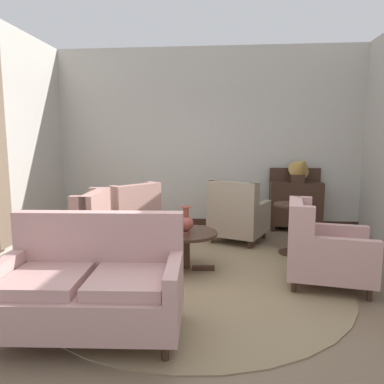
{
  "coord_description": "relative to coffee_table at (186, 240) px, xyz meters",
  "views": [
    {
      "loc": [
        0.35,
        -3.77,
        1.64
      ],
      "look_at": [
        -0.05,
        0.57,
        1.01
      ],
      "focal_mm": 33.95,
      "sensor_mm": 36.0,
      "label": 1
    }
  ],
  "objects": [
    {
      "name": "porcelain_vase",
      "position": [
        0.0,
        -0.05,
        0.24
      ],
      "size": [
        0.19,
        0.19,
        0.33
      ],
      "color": "brown",
      "rests_on": "coffee_table"
    },
    {
      "name": "armchair_far_left",
      "position": [
        -1.36,
        -0.15,
        0.03
      ],
      "size": [
        0.89,
        0.87,
        1.02
      ],
      "rotation": [
        0.0,
        0.0,
        4.77
      ],
      "color": "tan",
      "rests_on": "ground"
    },
    {
      "name": "baseboard_back",
      "position": [
        0.13,
        2.51,
        -0.34
      ],
      "size": [
        5.76,
        0.03,
        0.12
      ],
      "primitive_type": "cube",
      "color": "#382319",
      "rests_on": "ground"
    },
    {
      "name": "armchair_near_sideboard",
      "position": [
        0.68,
        1.37,
        0.02
      ],
      "size": [
        1.06,
        1.11,
        1.01
      ],
      "rotation": [
        0.0,
        0.0,
        2.73
      ],
      "color": "gray",
      "rests_on": "ground"
    },
    {
      "name": "sideboard",
      "position": [
        1.76,
        2.27,
        0.1
      ],
      "size": [
        0.92,
        0.36,
        1.13
      ],
      "color": "#382319",
      "rests_on": "ground"
    },
    {
      "name": "side_table",
      "position": [
        1.44,
        0.81,
        0.04
      ],
      "size": [
        0.53,
        0.53,
        0.74
      ],
      "color": "#382319",
      "rests_on": "ground"
    },
    {
      "name": "ground",
      "position": [
        0.13,
        -0.59,
        -0.4
      ],
      "size": [
        8.84,
        8.84,
        0.0
      ],
      "primitive_type": "plane",
      "color": "brown"
    },
    {
      "name": "armchair_foreground_right",
      "position": [
        1.58,
        -0.31,
        0.01
      ],
      "size": [
        1.02,
        0.89,
        0.96
      ],
      "rotation": [
        0.0,
        0.0,
        7.68
      ],
      "color": "tan",
      "rests_on": "ground"
    },
    {
      "name": "settee",
      "position": [
        -0.64,
        -1.54,
        0.01
      ],
      "size": [
        1.58,
        0.91,
        1.0
      ],
      "rotation": [
        0.0,
        0.0,
        0.06
      ],
      "color": "tan",
      "rests_on": "ground"
    },
    {
      "name": "gramophone",
      "position": [
        1.81,
        2.18,
        0.76
      ],
      "size": [
        0.45,
        0.54,
        0.56
      ],
      "color": "#382319",
      "rests_on": "sideboard"
    },
    {
      "name": "armchair_beside_settee",
      "position": [
        -0.99,
        0.94,
        0.03
      ],
      "size": [
        1.13,
        1.12,
        1.0
      ],
      "rotation": [
        0.0,
        0.0,
        4.03
      ],
      "color": "tan",
      "rests_on": "ground"
    },
    {
      "name": "area_rug",
      "position": [
        0.13,
        -0.29,
        -0.4
      ],
      "size": [
        3.54,
        3.54,
        0.01
      ],
      "primitive_type": "cylinder",
      "color": "#847051",
      "rests_on": "ground"
    },
    {
      "name": "coffee_table",
      "position": [
        0.0,
        0.0,
        0.0
      ],
      "size": [
        0.79,
        0.79,
        0.51
      ],
      "color": "#382319",
      "rests_on": "ground"
    },
    {
      "name": "wall_back",
      "position": [
        0.13,
        2.57,
        1.26
      ],
      "size": [
        5.92,
        0.08,
        3.33
      ],
      "primitive_type": "cube",
      "color": "#BCB7AD",
      "rests_on": "ground"
    }
  ]
}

